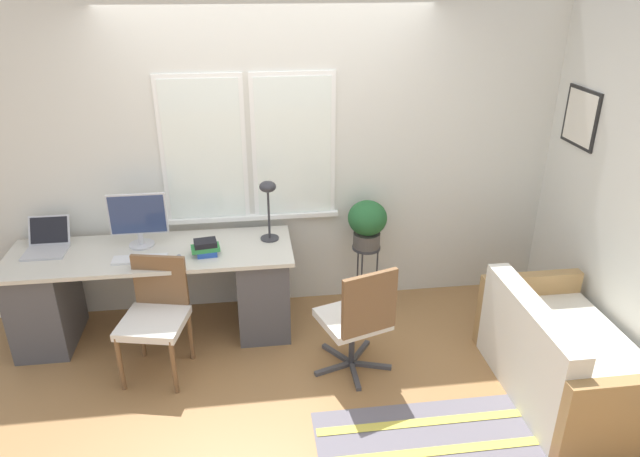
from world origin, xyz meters
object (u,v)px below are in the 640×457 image
(laptop, at_px, (47,244))
(monitor, at_px, (138,219))
(keyboard, at_px, (140,259))
(plant_stand, at_px, (366,254))
(mouse, at_px, (179,257))
(desk_chair_wooden, at_px, (155,314))
(book_stack, at_px, (206,248))
(couch_loveseat, at_px, (563,360))
(office_chair_swivel, at_px, (358,319))
(potted_plant, at_px, (367,222))
(desk_lamp, at_px, (268,196))

(laptop, distance_m, monitor, 0.73)
(keyboard, distance_m, plant_stand, 1.84)
(mouse, xyz_separation_m, desk_chair_wooden, (-0.16, -0.32, -0.29))
(book_stack, xyz_separation_m, couch_loveseat, (2.44, -0.98, -0.54))
(keyboard, bearing_deg, plant_stand, 10.32)
(desk_chair_wooden, xyz_separation_m, office_chair_swivel, (1.43, -0.22, -0.02))
(keyboard, relative_size, desk_chair_wooden, 0.46)
(couch_loveseat, bearing_deg, desk_chair_wooden, 77.28)
(desk_chair_wooden, height_order, potted_plant, potted_plant)
(mouse, xyz_separation_m, potted_plant, (1.51, 0.33, 0.05))
(office_chair_swivel, bearing_deg, potted_plant, -123.50)
(laptop, height_order, office_chair_swivel, laptop)
(office_chair_swivel, height_order, plant_stand, office_chair_swivel)
(laptop, distance_m, keyboard, 0.78)
(keyboard, height_order, office_chair_swivel, office_chair_swivel)
(office_chair_swivel, bearing_deg, mouse, -41.21)
(mouse, bearing_deg, book_stack, 7.97)
(laptop, distance_m, desk_lamp, 1.74)
(laptop, height_order, couch_loveseat, laptop)
(desk_lamp, bearing_deg, keyboard, -166.08)
(book_stack, bearing_deg, plant_stand, 13.12)
(book_stack, height_order, potted_plant, potted_plant)
(monitor, bearing_deg, potted_plant, 2.19)
(plant_stand, bearing_deg, book_stack, -166.88)
(potted_plant, bearing_deg, office_chair_swivel, -105.44)
(keyboard, bearing_deg, potted_plant, 10.32)
(office_chair_swivel, relative_size, couch_loveseat, 0.67)
(laptop, height_order, plant_stand, laptop)
(office_chair_swivel, bearing_deg, plant_stand, -123.50)
(monitor, xyz_separation_m, desk_chair_wooden, (0.14, -0.58, -0.50))
(desk_lamp, xyz_separation_m, plant_stand, (0.82, 0.08, -0.61))
(desk_lamp, relative_size, couch_loveseat, 0.37)
(couch_loveseat, xyz_separation_m, potted_plant, (-1.13, 1.28, 0.55))
(desk_chair_wooden, relative_size, office_chair_swivel, 0.96)
(monitor, distance_m, desk_chair_wooden, 0.78)
(plant_stand, bearing_deg, desk_lamp, -174.11)
(mouse, distance_m, plant_stand, 1.57)
(desk_chair_wooden, relative_size, potted_plant, 2.10)
(couch_loveseat, relative_size, potted_plant, 3.25)
(desk_lamp, relative_size, book_stack, 2.18)
(keyboard, relative_size, office_chair_swivel, 0.44)
(mouse, height_order, office_chair_swivel, office_chair_swivel)
(desk_lamp, bearing_deg, desk_chair_wooden, -146.55)
(laptop, xyz_separation_m, desk_lamp, (1.71, -0.02, 0.32))
(book_stack, xyz_separation_m, office_chair_swivel, (1.07, -0.57, -0.35))
(desk_lamp, height_order, potted_plant, desk_lamp)
(monitor, distance_m, keyboard, 0.34)
(plant_stand, bearing_deg, office_chair_swivel, -105.44)
(mouse, bearing_deg, desk_lamp, 19.71)
(laptop, distance_m, potted_plant, 2.53)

